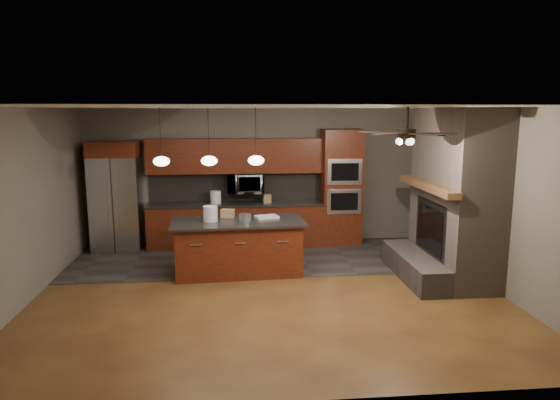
{
  "coord_description": "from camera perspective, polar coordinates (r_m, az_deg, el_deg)",
  "views": [
    {
      "loc": [
        -0.52,
        -7.32,
        2.74
      ],
      "look_at": [
        0.23,
        0.6,
        1.32
      ],
      "focal_mm": 32.0,
      "sensor_mm": 36.0,
      "label": 1
    }
  ],
  "objects": [
    {
      "name": "cardboard_box",
      "position": [
        8.73,
        -6.01,
        -1.52
      ],
      "size": [
        0.25,
        0.2,
        0.14
      ],
      "primitive_type": "cube",
      "rotation": [
        0.0,
        0.0,
        -0.25
      ],
      "color": "#A48154",
      "rests_on": "kitchen_island"
    },
    {
      "name": "pendant_center",
      "position": [
        8.07,
        -8.1,
        4.49
      ],
      "size": [
        0.26,
        0.26,
        0.92
      ],
      "color": "black",
      "rests_on": "ceiling"
    },
    {
      "name": "ceiling",
      "position": [
        7.34,
        -1.36,
        10.56
      ],
      "size": [
        7.0,
        6.0,
        0.02
      ],
      "primitive_type": "cube",
      "color": "white",
      "rests_on": "back_wall"
    },
    {
      "name": "pendant_right",
      "position": [
        8.07,
        -2.76,
        4.57
      ],
      "size": [
        0.26,
        0.26,
        0.92
      ],
      "color": "black",
      "rests_on": "ceiling"
    },
    {
      "name": "fireplace_column",
      "position": [
        8.63,
        19.04,
        -0.09
      ],
      "size": [
        1.3,
        2.1,
        2.8
      ],
      "color": "#726151",
      "rests_on": "ground"
    },
    {
      "name": "refrigerator",
      "position": [
        10.34,
        -18.18,
        0.38
      ],
      "size": [
        0.94,
        0.75,
        2.17
      ],
      "color": "silver",
      "rests_on": "ground"
    },
    {
      "name": "ground",
      "position": [
        7.84,
        -1.28,
        -10.37
      ],
      "size": [
        7.0,
        7.0,
        0.0
      ],
      "primitive_type": "plane",
      "color": "brown",
      "rests_on": "ground"
    },
    {
      "name": "microwave",
      "position": [
        10.18,
        -3.97,
        1.94
      ],
      "size": [
        0.73,
        0.41,
        0.5
      ],
      "primitive_type": "imported",
      "color": "silver",
      "rests_on": "back_cabinetry"
    },
    {
      "name": "back_cabinetry",
      "position": [
        10.24,
        -5.06,
        -0.33
      ],
      "size": [
        3.59,
        0.64,
        2.2
      ],
      "color": "maroon",
      "rests_on": "ground"
    },
    {
      "name": "slate_tile_patch",
      "position": [
        9.54,
        -2.06,
        -6.57
      ],
      "size": [
        7.0,
        2.4,
        0.01
      ],
      "primitive_type": "cube",
      "color": "#363330",
      "rests_on": "ground"
    },
    {
      "name": "oven_tower",
      "position": [
        10.38,
        7.01,
        1.44
      ],
      "size": [
        0.8,
        0.63,
        2.38
      ],
      "color": "maroon",
      "rests_on": "ground"
    },
    {
      "name": "counter_box",
      "position": [
        10.15,
        -1.51,
        0.15
      ],
      "size": [
        0.17,
        0.15,
        0.17
      ],
      "primitive_type": "cube",
      "rotation": [
        0.0,
        0.0,
        0.16
      ],
      "color": "#A57C55",
      "rests_on": "back_cabinetry"
    },
    {
      "name": "white_bucket",
      "position": [
        8.44,
        -7.97,
        -1.56
      ],
      "size": [
        0.29,
        0.29,
        0.26
      ],
      "primitive_type": "cylinder",
      "rotation": [
        0.0,
        0.0,
        0.28
      ],
      "color": "silver",
      "rests_on": "kitchen_island"
    },
    {
      "name": "left_wall",
      "position": [
        8.02,
        -27.12,
        -0.64
      ],
      "size": [
        0.02,
        6.0,
        2.8
      ],
      "primitive_type": "cube",
      "color": "#6E6658",
      "rests_on": "ground"
    },
    {
      "name": "paint_tray",
      "position": [
        8.64,
        -1.52,
        -1.94
      ],
      "size": [
        0.43,
        0.35,
        0.04
      ],
      "primitive_type": "cube",
      "rotation": [
        0.0,
        0.0,
        0.26
      ],
      "color": "silver",
      "rests_on": "kitchen_island"
    },
    {
      "name": "kitchen_island",
      "position": [
        8.55,
        -4.79,
        -5.36
      ],
      "size": [
        2.28,
        1.13,
        0.92
      ],
      "rotation": [
        0.0,
        0.0,
        0.05
      ],
      "color": "maroon",
      "rests_on": "ground"
    },
    {
      "name": "back_wall",
      "position": [
        10.42,
        -2.5,
        2.7
      ],
      "size": [
        7.0,
        0.02,
        2.8
      ],
      "primitive_type": "cube",
      "color": "#6E6658",
      "rests_on": "ground"
    },
    {
      "name": "paint_can",
      "position": [
        8.35,
        -4.04,
        -2.06
      ],
      "size": [
        0.25,
        0.25,
        0.13
      ],
      "primitive_type": "cylinder",
      "rotation": [
        0.0,
        0.0,
        0.36
      ],
      "color": "silver",
      "rests_on": "kitchen_island"
    },
    {
      "name": "counter_bucket",
      "position": [
        10.18,
        -7.36,
        0.32
      ],
      "size": [
        0.22,
        0.22,
        0.25
      ],
      "primitive_type": "cylinder",
      "rotation": [
        0.0,
        0.0,
        -0.01
      ],
      "color": "white",
      "rests_on": "back_cabinetry"
    },
    {
      "name": "pendant_left",
      "position": [
        8.14,
        -13.39,
        4.36
      ],
      "size": [
        0.26,
        0.26,
        0.92
      ],
      "color": "black",
      "rests_on": "ceiling"
    },
    {
      "name": "ceiling_fan",
      "position": [
        6.93,
        14.29,
        7.45
      ],
      "size": [
        1.27,
        1.33,
        0.41
      ],
      "color": "black",
      "rests_on": "ceiling"
    },
    {
      "name": "right_wall",
      "position": [
        8.46,
        23.04,
        0.18
      ],
      "size": [
        0.02,
        6.0,
        2.8
      ],
      "primitive_type": "cube",
      "color": "#6E6658",
      "rests_on": "ground"
    }
  ]
}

